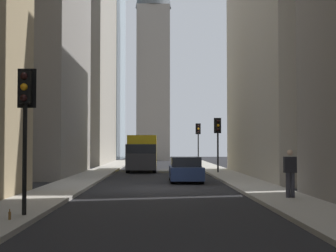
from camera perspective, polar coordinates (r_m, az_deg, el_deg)
The scene contains 13 objects.
ground_plane at distance 24.30m, azimuth -0.78°, elevation -7.05°, with size 135.00×135.00×0.00m, color black.
sidewalk_right at distance 24.68m, azimuth -11.37°, elevation -6.77°, with size 90.00×2.20×0.14m, color #A8A399.
sidewalk_left at distance 24.73m, azimuth 9.77°, elevation -6.77°, with size 90.00×2.20×0.14m, color #A8A399.
building_left_midfar at distance 35.19m, azimuth 16.96°, elevation 10.52°, with size 17.90×10.50×19.49m.
building_right_far at distance 58.67m, azimuth -11.58°, elevation 11.03°, with size 18.28×10.50×30.91m.
church_spire at distance 72.18m, azimuth -1.67°, elevation 11.33°, with size 5.03×5.03×36.26m.
delivery_truck at distance 39.68m, azimuth -2.95°, elevation -3.07°, with size 6.46×2.25×2.84m.
sedan_navy at distance 28.15m, azimuth 2.03°, elevation -5.04°, with size 4.30×1.78×1.42m.
traffic_light_foreground at distance 14.38m, azimuth -15.92°, elevation 2.15°, with size 0.43×0.52×4.05m.
traffic_light_midblock at distance 51.00m, azimuth 3.46°, elevation -0.94°, with size 0.43×0.52×4.16m.
traffic_light_far_junction at distance 36.01m, azimuth 5.68°, elevation -0.71°, with size 0.43×0.52×3.89m.
pedestrian at distance 18.94m, azimuth 13.71°, elevation -5.02°, with size 0.26×0.44×1.75m.
discarded_bottle at distance 13.65m, azimuth -17.55°, elevation -9.66°, with size 0.07×0.07×0.27m.
Camera 1 is at (-24.21, 0.15, 2.04)m, focal length 53.64 mm.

